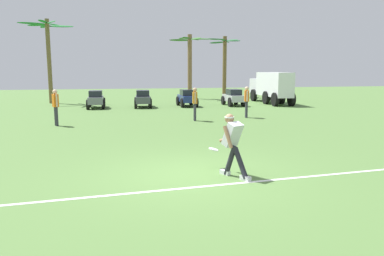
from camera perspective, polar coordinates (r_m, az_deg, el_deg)
The scene contains 15 objects.
ground_plane at distance 8.66m, azimuth -0.27°, elevation -7.14°, with size 80.00×80.00×0.00m, color #51753A.
field_line_paint at distance 7.79m, azimuth 1.09°, elevation -8.96°, with size 27.05×0.10×0.01m, color white.
frisbee_thrower at distance 8.38m, azimuth 6.21°, elevation -2.12°, with size 0.56×1.09×1.42m.
frisbee_in_flight at distance 9.14m, azimuth 3.30°, elevation -3.25°, with size 0.29×0.29×0.09m.
teammate_near_sideline at distance 18.94m, azimuth 8.32°, elevation 4.40°, with size 0.27×0.50×1.56m.
teammate_midfield at distance 16.99m, azimuth -20.08°, elevation 3.45°, with size 0.32×0.48×1.56m.
teammate_deep at distance 17.57m, azimuth 0.44°, elevation 4.15°, with size 0.24×0.50×1.56m.
parked_car_slot_a at distance 24.22m, azimuth -14.42°, elevation 4.28°, with size 1.08×2.20×1.10m.
parked_car_slot_b at distance 24.18m, azimuth -7.50°, elevation 4.48°, with size 1.20×2.25×1.10m.
parked_car_slot_c at distance 24.66m, azimuth -0.78°, elevation 4.64°, with size 1.12×2.22×1.10m.
parked_car_slot_d at distance 25.28m, azimuth 6.31°, elevation 4.69°, with size 1.09×2.21×1.10m.
box_truck at distance 27.48m, azimuth 11.95°, elevation 6.28°, with size 1.55×5.94×2.20m.
palm_tree_far_left at distance 28.69m, azimuth -21.08°, elevation 11.03°, with size 3.67×3.27×5.89m.
palm_tree_left_of_centre at distance 31.22m, azimuth -0.32°, elevation 10.22°, with size 3.55×2.89×5.23m.
palm_tree_right_of_centre at distance 33.18m, azimuth 4.95°, elevation 10.19°, with size 3.26×3.56×5.24m.
Camera 1 is at (-1.64, -8.16, 2.39)m, focal length 35.00 mm.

